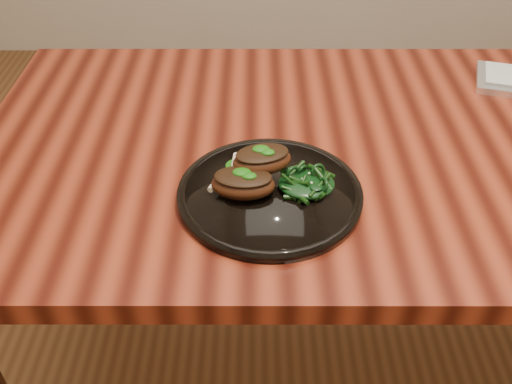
{
  "coord_description": "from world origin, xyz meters",
  "views": [
    {
      "loc": [
        -0.27,
        -0.9,
        1.35
      ],
      "look_at": [
        -0.27,
        -0.19,
        0.78
      ],
      "focal_mm": 40.0,
      "sensor_mm": 36.0,
      "label": 1
    }
  ],
  "objects_px": {
    "lamb_chop_front": "(243,183)",
    "greens_heap": "(307,180)",
    "desk": "(391,175)",
    "plate": "(270,194)"
  },
  "relations": [
    {
      "from": "plate",
      "to": "greens_heap",
      "type": "xyz_separation_m",
      "value": [
        0.06,
        0.01,
        0.02
      ]
    },
    {
      "from": "desk",
      "to": "plate",
      "type": "xyz_separation_m",
      "value": [
        -0.25,
        -0.17,
        0.09
      ]
    },
    {
      "from": "greens_heap",
      "to": "desk",
      "type": "bearing_deg",
      "value": 41.86
    },
    {
      "from": "desk",
      "to": "greens_heap",
      "type": "height_order",
      "value": "greens_heap"
    },
    {
      "from": "desk",
      "to": "lamb_chop_front",
      "type": "bearing_deg",
      "value": -147.79
    },
    {
      "from": "desk",
      "to": "lamb_chop_front",
      "type": "height_order",
      "value": "lamb_chop_front"
    },
    {
      "from": "desk",
      "to": "greens_heap",
      "type": "distance_m",
      "value": 0.27
    },
    {
      "from": "desk",
      "to": "plate",
      "type": "height_order",
      "value": "plate"
    },
    {
      "from": "lamb_chop_front",
      "to": "greens_heap",
      "type": "distance_m",
      "value": 0.11
    },
    {
      "from": "lamb_chop_front",
      "to": "greens_heap",
      "type": "height_order",
      "value": "lamb_chop_front"
    }
  ]
}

